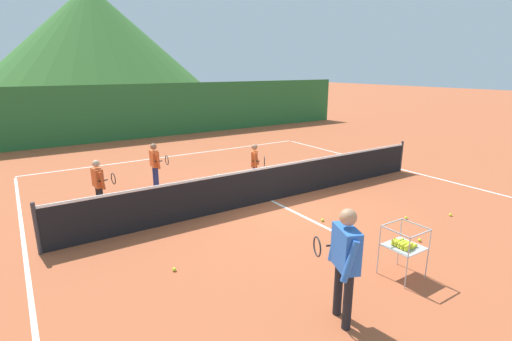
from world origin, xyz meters
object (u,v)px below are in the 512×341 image
object	(u,v)px
student_2	(255,161)
tennis_ball_7	(322,220)
tennis_net	(272,183)
student_0	(99,181)
tennis_ball_5	(406,218)
tennis_ball_2	(420,240)
student_1	(155,162)
tennis_ball_6	(174,269)
instructor	(345,256)
ball_cart	(403,245)
tennis_ball_8	(451,215)

from	to	relation	value
student_2	tennis_ball_7	size ratio (longest dim) A/B	19.11
tennis_net	student_2	world-z (taller)	student_2
student_0	tennis_ball_5	world-z (taller)	student_0
tennis_net	tennis_ball_2	distance (m)	3.88
student_1	tennis_ball_5	world-z (taller)	student_1
tennis_ball_6	instructor	bearing A→B (deg)	-60.13
tennis_ball_5	tennis_ball_7	distance (m)	2.00
student_0	student_1	distance (m)	2.08
ball_cart	tennis_ball_2	distance (m)	1.68
tennis_net	tennis_ball_6	xyz separation A→B (m)	(-3.53, -2.01, -0.47)
tennis_ball_2	tennis_ball_5	xyz separation A→B (m)	(0.80, 0.89, 0.00)
student_1	ball_cart	world-z (taller)	student_1
student_2	tennis_ball_2	bearing A→B (deg)	-80.82
tennis_ball_8	tennis_net	bearing A→B (deg)	132.58
instructor	student_1	distance (m)	7.33
student_1	tennis_ball_5	bearing A→B (deg)	-53.21
tennis_ball_2	tennis_ball_7	xyz separation A→B (m)	(-0.94, 1.88, 0.00)
instructor	student_0	size ratio (longest dim) A/B	1.28
tennis_net	tennis_ball_8	size ratio (longest dim) A/B	161.59
student_1	tennis_ball_5	size ratio (longest dim) A/B	19.93
tennis_ball_5	tennis_ball_6	size ratio (longest dim) A/B	1.00
instructor	student_0	world-z (taller)	instructor
student_0	tennis_ball_6	world-z (taller)	student_0
ball_cart	tennis_ball_6	world-z (taller)	ball_cart
tennis_net	tennis_ball_2	size ratio (longest dim) A/B	161.59
tennis_ball_2	tennis_ball_8	bearing A→B (deg)	12.84
student_0	tennis_ball_7	bearing A→B (deg)	-39.69
tennis_net	student_1	xyz separation A→B (m)	(-2.21, 2.75, 0.32)
student_1	tennis_ball_8	bearing A→B (deg)	-49.07
tennis_ball_2	tennis_ball_6	distance (m)	4.95
tennis_net	student_2	bearing A→B (deg)	76.16
student_1	tennis_ball_8	xyz separation A→B (m)	(5.21, -6.00, -0.78)
instructor	tennis_ball_6	xyz separation A→B (m)	(-1.47, 2.56, -0.98)
tennis_ball_7	ball_cart	bearing A→B (deg)	-101.81
student_0	tennis_ball_5	distance (m)	7.44
tennis_ball_2	tennis_ball_8	world-z (taller)	same
student_1	student_0	bearing A→B (deg)	-148.54
tennis_net	student_1	size ratio (longest dim) A/B	8.11
student_2	tennis_ball_2	distance (m)	5.10
tennis_net	student_0	bearing A→B (deg)	157.36
student_1	tennis_ball_6	bearing A→B (deg)	-105.49
instructor	tennis_ball_5	world-z (taller)	instructor
instructor	student_2	distance (m)	6.35
student_0	student_1	world-z (taller)	student_1
student_1	tennis_ball_8	size ratio (longest dim) A/B	19.93
instructor	tennis_ball_2	bearing A→B (deg)	15.69
student_2	tennis_ball_8	bearing A→B (deg)	-59.63
ball_cart	tennis_ball_5	bearing A→B (deg)	33.64
student_2	tennis_ball_2	world-z (taller)	student_2
student_0	student_2	size ratio (longest dim) A/B	1.02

